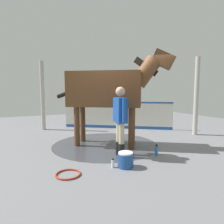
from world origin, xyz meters
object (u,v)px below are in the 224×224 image
object	(u,v)px
handler	(120,117)
bottle_spray	(156,150)
wash_bucket	(126,160)
hose_coil	(68,174)
horse	(109,89)
bottle_shampoo	(113,163)

from	to	relation	value
handler	bottle_spray	distance (m)	1.21
wash_bucket	hose_coil	distance (m)	1.17
hose_coil	bottle_spray	bearing A→B (deg)	4.81
horse	handler	distance (m)	1.22
horse	hose_coil	size ratio (longest dim) A/B	6.06
hose_coil	wash_bucket	bearing A→B (deg)	-6.29
handler	bottle_spray	size ratio (longest dim) A/B	6.00
horse	bottle_shampoo	world-z (taller)	horse
horse	wash_bucket	distance (m)	2.26
hose_coil	bottle_shampoo	bearing A→B (deg)	-1.93
handler	bottle_shampoo	size ratio (longest dim) A/B	8.60
bottle_shampoo	hose_coil	world-z (taller)	bottle_shampoo
horse	hose_coil	xyz separation A→B (m)	(-1.56, -1.56, -1.59)
bottle_shampoo	hose_coil	distance (m)	0.91
wash_bucket	bottle_shampoo	bearing A→B (deg)	158.41
horse	wash_bucket	world-z (taller)	horse
bottle_spray	hose_coil	distance (m)	2.20
bottle_spray	hose_coil	xyz separation A→B (m)	(-2.19, -0.18, -0.11)
handler	bottle_spray	bearing A→B (deg)	166.38
bottle_shampoo	hose_coil	size ratio (longest dim) A/B	0.41
wash_bucket	bottle_shampoo	size ratio (longest dim) A/B	1.68
handler	bottle_shampoo	xyz separation A→B (m)	(-0.47, -0.58, -0.86)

